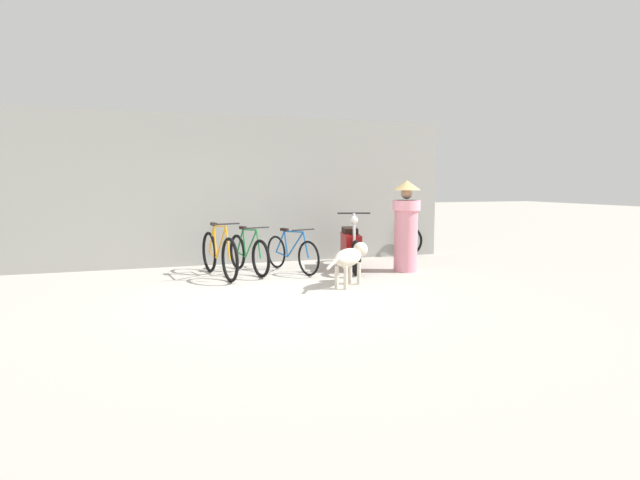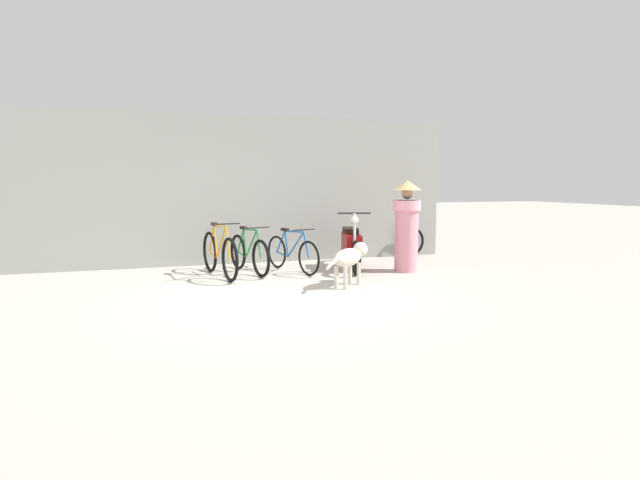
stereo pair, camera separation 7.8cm
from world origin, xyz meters
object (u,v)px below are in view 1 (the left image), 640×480
object	(u,v)px
person_in_robes	(406,224)
spare_tire_left	(408,241)
bicycle_1	(248,254)
motorcycle	(351,246)
bicycle_2	(292,253)
bicycle_0	(219,254)
stray_dog	(350,257)

from	to	relation	value
person_in_robes	spare_tire_left	bearing A→B (deg)	-93.95
bicycle_1	motorcycle	size ratio (longest dim) A/B	0.82
bicycle_2	person_in_robes	xyz separation A→B (m)	(1.95, -0.58, 0.52)
bicycle_1	bicycle_2	world-z (taller)	bicycle_1
bicycle_0	spare_tire_left	xyz separation A→B (m)	(4.16, 1.13, -0.05)
bicycle_0	bicycle_2	bearing A→B (deg)	82.59
stray_dog	bicycle_0	bearing A→B (deg)	102.49
bicycle_1	stray_dog	size ratio (longest dim) A/B	1.61
bicycle_0	spare_tire_left	distance (m)	4.31
bicycle_0	person_in_robes	bearing A→B (deg)	69.82
person_in_robes	motorcycle	bearing A→B (deg)	-7.75
stray_dog	spare_tire_left	size ratio (longest dim) A/B	1.48
motorcycle	bicycle_2	bearing A→B (deg)	-77.39
bicycle_2	person_in_robes	distance (m)	2.10
bicycle_2	stray_dog	world-z (taller)	bicycle_2
stray_dog	bicycle_2	bearing A→B (deg)	69.66
bicycle_1	stray_dog	distance (m)	2.01
bicycle_1	spare_tire_left	xyz separation A→B (m)	(3.63, 0.95, -0.01)
person_in_robes	spare_tire_left	xyz separation A→B (m)	(0.93, 1.61, -0.52)
motorcycle	person_in_robes	xyz separation A→B (m)	(0.83, -0.55, 0.42)
bicycle_2	person_in_robes	world-z (taller)	person_in_robes
person_in_robes	spare_tire_left	distance (m)	1.93
motorcycle	bicycle_1	bearing A→B (deg)	-79.38
bicycle_0	bicycle_2	size ratio (longest dim) A/B	1.14
bicycle_1	bicycle_2	xyz separation A→B (m)	(0.76, -0.08, -0.01)
bicycle_1	motorcycle	distance (m)	1.88
bicycle_0	bicycle_2	xyz separation A→B (m)	(1.28, 0.10, -0.05)
bicycle_2	stray_dog	distance (m)	1.55
motorcycle	stray_dog	size ratio (longest dim) A/B	1.96
bicycle_1	stray_dog	bearing A→B (deg)	25.77
motorcycle	spare_tire_left	world-z (taller)	motorcycle
bicycle_1	motorcycle	bearing A→B (deg)	72.09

